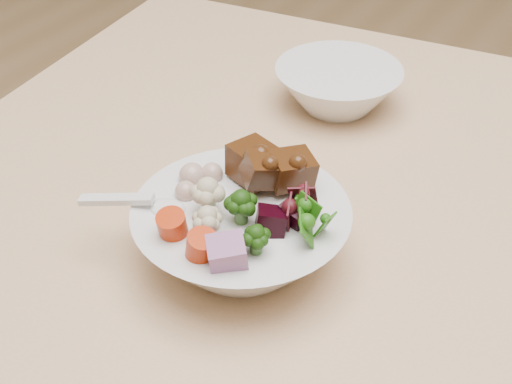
{
  "coord_description": "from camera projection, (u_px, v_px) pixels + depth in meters",
  "views": [
    {
      "loc": [
        0.04,
        -0.55,
        1.19
      ],
      "look_at": [
        -0.23,
        -0.11,
        0.79
      ],
      "focal_mm": 50.0,
      "sensor_mm": 36.0,
      "label": 1
    }
  ],
  "objects": [
    {
      "name": "side_bowl",
      "position": [
        338.0,
        87.0,
        0.88
      ],
      "size": [
        0.16,
        0.16,
        0.05
      ],
      "primitive_type": null,
      "color": "silver",
      "rests_on": "dining_table"
    },
    {
      "name": "soup_spoon",
      "position": [
        154.0,
        207.0,
        0.64
      ],
      "size": [
        0.1,
        0.06,
        0.02
      ],
      "rotation": [
        0.0,
        0.0,
        0.37
      ],
      "color": "silver",
      "rests_on": "food_bowl"
    },
    {
      "name": "food_bowl",
      "position": [
        244.0,
        230.0,
        0.66
      ],
      "size": [
        0.2,
        0.2,
        0.11
      ],
      "color": "silver",
      "rests_on": "dining_table"
    }
  ]
}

